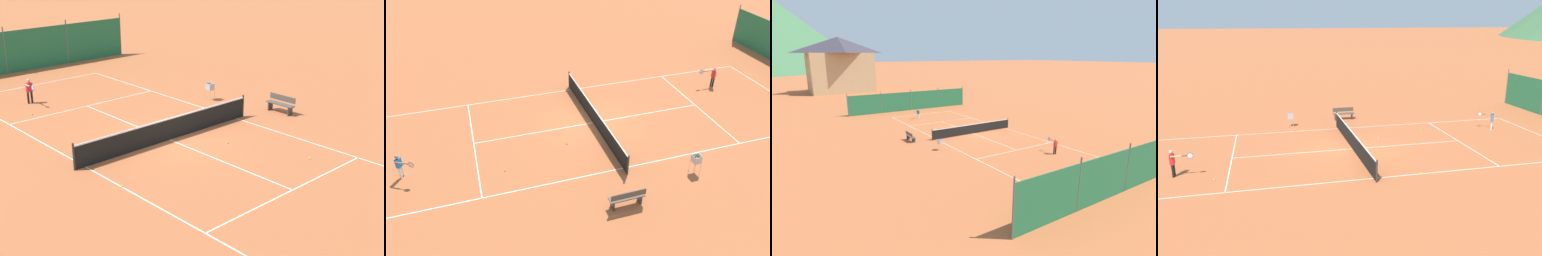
% 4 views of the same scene
% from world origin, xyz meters
% --- Properties ---
extents(ground_plane, '(600.00, 600.00, 0.00)m').
position_xyz_m(ground_plane, '(0.00, 0.00, 0.00)').
color(ground_plane, '#B25B33').
extents(court_line_markings, '(8.25, 23.85, 0.01)m').
position_xyz_m(court_line_markings, '(0.00, 0.00, 0.00)').
color(court_line_markings, white).
rests_on(court_line_markings, ground).
extents(tennis_net, '(9.18, 0.08, 1.06)m').
position_xyz_m(tennis_net, '(0.00, 0.00, 0.50)').
color(tennis_net, '#2D2D2D').
rests_on(tennis_net, ground).
extents(windscreen_fence_near, '(17.28, 0.08, 2.90)m').
position_xyz_m(windscreen_fence_near, '(-0.00, -15.50, 1.31)').
color(windscreen_fence_near, '#236B42').
rests_on(windscreen_fence_near, ground).
extents(player_far_baseline, '(0.44, 1.05, 1.28)m').
position_xyz_m(player_far_baseline, '(1.85, -8.75, 0.75)').
color(player_far_baseline, black).
rests_on(player_far_baseline, ground).
extents(tennis_ball_service_box, '(0.07, 0.07, 0.07)m').
position_xyz_m(tennis_ball_service_box, '(2.70, -6.98, 0.03)').
color(tennis_ball_service_box, '#CCE033').
rests_on(tennis_ball_service_box, ground).
extents(tennis_ball_near_corner, '(0.07, 0.07, 0.07)m').
position_xyz_m(tennis_ball_near_corner, '(4.10, 2.30, 0.03)').
color(tennis_ball_near_corner, '#CCE033').
rests_on(tennis_ball_near_corner, ground).
extents(tennis_ball_mid_court, '(0.07, 0.07, 0.07)m').
position_xyz_m(tennis_ball_mid_court, '(-1.49, 1.93, 0.03)').
color(tennis_ball_mid_court, '#CCE033').
rests_on(tennis_ball_mid_court, ground).
extents(tennis_ball_far_corner, '(0.07, 0.07, 0.07)m').
position_xyz_m(tennis_ball_far_corner, '(-2.63, 5.21, 0.03)').
color(tennis_ball_far_corner, '#CCE033').
rests_on(tennis_ball_far_corner, ground).
extents(ball_hopper, '(0.36, 0.36, 0.89)m').
position_xyz_m(ball_hopper, '(-5.30, -2.99, 0.66)').
color(ball_hopper, '#B7B7BC').
rests_on(ball_hopper, ground).
extents(courtside_bench, '(0.36, 1.50, 0.84)m').
position_xyz_m(courtside_bench, '(-6.34, 0.84, 0.45)').
color(courtside_bench, '#51473D').
rests_on(courtside_bench, ground).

